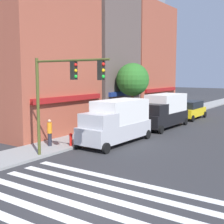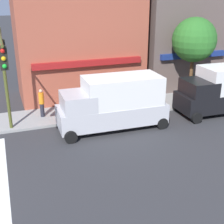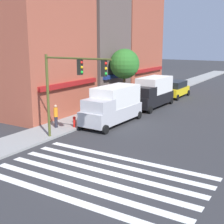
{
  "view_description": "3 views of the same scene",
  "coord_description": "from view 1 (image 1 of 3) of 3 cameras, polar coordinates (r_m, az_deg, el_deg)",
  "views": [
    {
      "loc": [
        -9.0,
        -7.27,
        4.87
      ],
      "look_at": [
        10.37,
        6.0,
        2.0
      ],
      "focal_mm": 50.0,
      "sensor_mm": 36.0,
      "label": 1
    },
    {
      "loc": [
        3.24,
        -10.96,
        7.5
      ],
      "look_at": [
        8.92,
        4.7,
        1.0
      ],
      "focal_mm": 50.0,
      "sensor_mm": 36.0,
      "label": 2
    },
    {
      "loc": [
        -12.1,
        -8.19,
        6.6
      ],
      "look_at": [
        8.92,
        4.7,
        1.0
      ],
      "focal_mm": 50.0,
      "sensor_mm": 36.0,
      "label": 3
    }
  ],
  "objects": [
    {
      "name": "pedestrian_orange_vest",
      "position": [
        20.94,
        -11.34,
        -3.62
      ],
      "size": [
        0.32,
        0.32,
        1.77
      ],
      "rotation": [
        0.0,
        0.0,
        3.53
      ],
      "color": "#23232D",
      "rests_on": "sidewalk_left"
    },
    {
      "name": "traffic_signal",
      "position": [
        17.07,
        -9.1,
        4.68
      ],
      "size": [
        0.32,
        5.14,
        5.77
      ],
      "color": "#474C1E",
      "rests_on": "ground_plane"
    },
    {
      "name": "storefront_row",
      "position": [
        32.31,
        -1.15,
        10.0
      ],
      "size": [
        25.09,
        5.3,
        14.78
      ],
      "color": "#9E4C38",
      "rests_on": "ground_plane"
    },
    {
      "name": "box_truck_black",
      "position": [
        28.57,
        9.42,
        0.28
      ],
      "size": [
        6.26,
        2.42,
        3.04
      ],
      "rotation": [
        0.0,
        0.0,
        -0.03
      ],
      "color": "black",
      "rests_on": "ground_plane"
    },
    {
      "name": "fire_hydrant",
      "position": [
        20.84,
        -7.53,
        -4.88
      ],
      "size": [
        0.24,
        0.24,
        0.84
      ],
      "color": "red",
      "rests_on": "sidewalk_left"
    },
    {
      "name": "crosswalk_stripes",
      "position": [
        12.55,
        -4.33,
        -15.87
      ],
      "size": [
        5.86,
        10.8,
        0.01
      ],
      "color": "silver",
      "rests_on": "ground_plane"
    },
    {
      "name": "ground_plane",
      "position": [
        12.55,
        -4.33,
        -15.89
      ],
      "size": [
        200.0,
        200.0,
        0.0
      ],
      "primitive_type": "plane",
      "color": "#2D2D30"
    },
    {
      "name": "suv_yellow",
      "position": [
        34.94,
        14.17,
        0.45
      ],
      "size": [
        4.71,
        2.12,
        1.94
      ],
      "rotation": [
        0.0,
        0.0,
        -0.0
      ],
      "color": "yellow",
      "rests_on": "ground_plane"
    },
    {
      "name": "box_truck_silver",
      "position": [
        21.87,
        0.79,
        -1.67
      ],
      "size": [
        6.26,
        2.42,
        3.04
      ],
      "rotation": [
        0.0,
        0.0,
        -0.03
      ],
      "color": "#B7B7BC",
      "rests_on": "ground_plane"
    },
    {
      "name": "street_tree",
      "position": [
        28.98,
        3.8,
        5.91
      ],
      "size": [
        3.05,
        3.05,
        5.73
      ],
      "color": "brown",
      "rests_on": "sidewalk_left"
    }
  ]
}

